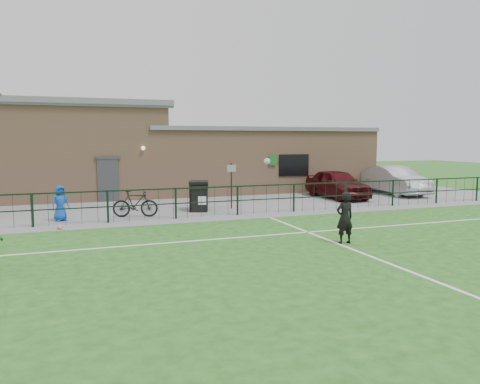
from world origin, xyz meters
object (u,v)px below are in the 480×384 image
object	(u,v)px
wheelie_bin_left	(199,197)
sign_post	(231,186)
ball_ground	(60,227)
wheelie_bin_right	(200,199)
car_maroon	(337,184)
car_silver	(395,180)
bicycle_d	(135,204)
spectator_child	(60,203)

from	to	relation	value
wheelie_bin_left	sign_post	world-z (taller)	sign_post
sign_post	ball_ground	xyz separation A→B (m)	(-6.98, -2.51, -0.92)
wheelie_bin_right	car_maroon	distance (m)	8.04
sign_post	car_silver	world-z (taller)	sign_post
sign_post	bicycle_d	xyz separation A→B (m)	(-4.24, -0.84, -0.48)
sign_post	car_silver	bearing A→B (deg)	11.25
sign_post	spectator_child	distance (m)	7.01
wheelie_bin_left	bicycle_d	xyz separation A→B (m)	(-2.78, -0.86, -0.06)
wheelie_bin_right	sign_post	xyz separation A→B (m)	(1.50, 0.25, 0.50)
car_silver	bicycle_d	distance (m)	14.77
car_maroon	bicycle_d	xyz separation A→B (m)	(-10.57, -2.46, -0.21)
wheelie_bin_left	car_silver	bearing A→B (deg)	26.24
car_silver	bicycle_d	size ratio (longest dim) A/B	2.68
wheelie_bin_left	bicycle_d	distance (m)	2.91
ball_ground	bicycle_d	bearing A→B (deg)	31.44
wheelie_bin_right	ball_ground	xyz separation A→B (m)	(-5.48, -2.26, -0.42)
car_maroon	ball_ground	distance (m)	13.94
car_maroon	spectator_child	world-z (taller)	car_maroon
wheelie_bin_right	bicycle_d	xyz separation A→B (m)	(-2.75, -0.59, 0.02)
ball_ground	car_maroon	bearing A→B (deg)	17.25
car_silver	wheelie_bin_right	bearing A→B (deg)	-165.38
sign_post	spectator_child	size ratio (longest dim) A/B	1.51
ball_ground	wheelie_bin_left	bearing A→B (deg)	24.67
car_silver	bicycle_d	bearing A→B (deg)	-165.18
wheelie_bin_right	spectator_child	xyz separation A→B (m)	(-5.46, -0.52, 0.16)
sign_post	ball_ground	bearing A→B (deg)	-160.24
bicycle_d	car_silver	bearing A→B (deg)	-64.10
car_silver	car_maroon	bearing A→B (deg)	-170.40
wheelie_bin_right	ball_ground	bearing A→B (deg)	-139.15
wheelie_bin_right	bicycle_d	bearing A→B (deg)	-149.48
spectator_child	ball_ground	xyz separation A→B (m)	(-0.02, -1.74, -0.58)
sign_post	ball_ground	world-z (taller)	sign_post
wheelie_bin_left	car_maroon	bearing A→B (deg)	28.10
wheelie_bin_left	car_silver	world-z (taller)	car_silver
wheelie_bin_right	bicycle_d	world-z (taller)	bicycle_d
wheelie_bin_left	sign_post	size ratio (longest dim) A/B	0.58
ball_ground	spectator_child	bearing A→B (deg)	89.49
wheelie_bin_right	sign_post	size ratio (longest dim) A/B	0.50
wheelie_bin_right	spectator_child	bearing A→B (deg)	-156.11
bicycle_d	spectator_child	world-z (taller)	spectator_child
car_maroon	car_silver	bearing A→B (deg)	5.85
spectator_child	ball_ground	bearing A→B (deg)	-112.58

